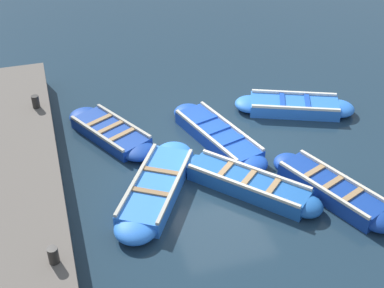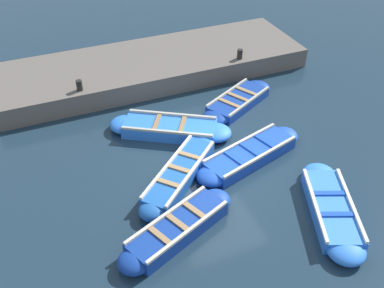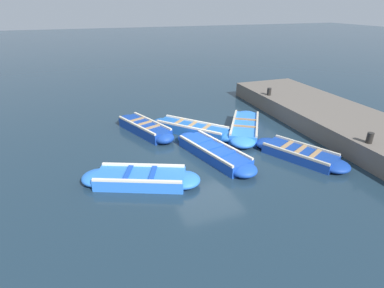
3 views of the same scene
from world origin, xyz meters
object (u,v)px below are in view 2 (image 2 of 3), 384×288
at_px(bollard_north, 240,54).
at_px(boat_broadside, 170,128).
at_px(boat_alongside, 331,209).
at_px(boat_near_quay, 180,174).
at_px(bollard_mid_north, 79,85).
at_px(boat_inner_gap, 178,229).
at_px(boat_stern_in, 238,101).
at_px(boat_outer_right, 250,155).

bearing_deg(bollard_north, boat_broadside, 123.88).
bearing_deg(boat_broadside, boat_alongside, -152.24).
bearing_deg(boat_near_quay, boat_broadside, -13.51).
bearing_deg(bollard_mid_north, boat_inner_gap, -171.63).
bearing_deg(boat_broadside, boat_stern_in, -76.72).
xyz_separation_m(boat_alongside, boat_broadside, (4.74, 2.50, 0.01)).
relative_size(boat_near_quay, bollard_mid_north, 9.20).
xyz_separation_m(boat_stern_in, bollard_north, (1.82, -0.96, 0.73)).
bearing_deg(bollard_north, boat_alongside, 170.92).
bearing_deg(boat_stern_in, boat_broadside, 103.28).
bearing_deg(bollard_mid_north, bollard_north, -90.00).
distance_m(boat_stern_in, bollard_mid_north, 5.25).
height_order(boat_near_quay, boat_broadside, boat_near_quay).
bearing_deg(boat_outer_right, boat_inner_gap, 121.87).
xyz_separation_m(boat_near_quay, bollard_mid_north, (4.56, 1.68, 0.69)).
distance_m(boat_stern_in, boat_outer_right, 2.91).
relative_size(boat_inner_gap, boat_broadside, 0.92).
height_order(boat_outer_right, boat_broadside, boat_broadside).
distance_m(boat_near_quay, boat_broadside, 2.17).
bearing_deg(boat_alongside, boat_broadside, 27.76).
bearing_deg(boat_inner_gap, boat_near_quay, -22.66).
height_order(boat_near_quay, bollard_mid_north, bollard_mid_north).
bearing_deg(boat_near_quay, bollard_mid_north, 20.21).
relative_size(boat_alongside, bollard_mid_north, 10.14).
height_order(boat_inner_gap, bollard_north, bollard_north).
height_order(boat_alongside, boat_stern_in, boat_alongside).
relative_size(boat_alongside, boat_inner_gap, 1.03).
relative_size(bollard_north, bollard_mid_north, 1.00).
bearing_deg(boat_broadside, boat_outer_right, -141.66).
distance_m(boat_near_quay, bollard_mid_north, 4.91).
distance_m(boat_inner_gap, bollard_mid_north, 6.45).
bearing_deg(boat_stern_in, bollard_north, -27.96).
bearing_deg(boat_alongside, boat_near_quay, 48.78).
xyz_separation_m(boat_stern_in, boat_inner_gap, (-4.53, 3.94, 0.04)).
distance_m(boat_alongside, boat_near_quay, 3.99).
xyz_separation_m(boat_stern_in, boat_broadside, (-0.63, 2.68, 0.03)).
bearing_deg(boat_near_quay, boat_alongside, -131.22).
bearing_deg(boat_outer_right, boat_stern_in, -20.71).
bearing_deg(boat_near_quay, bollard_north, -42.33).
distance_m(boat_alongside, boat_outer_right, 2.79).
height_order(boat_stern_in, boat_near_quay, boat_near_quay).
height_order(boat_inner_gap, bollard_mid_north, bollard_mid_north).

